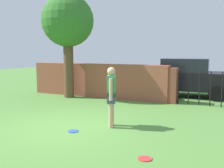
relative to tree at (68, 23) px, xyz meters
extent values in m
plane|color=#568C3D|center=(2.55, -3.83, -3.27)|extent=(40.00, 40.00, 0.00)
cube|color=brown|center=(1.05, 0.65, -2.53)|extent=(6.52, 0.50, 1.49)
cylinder|color=brown|center=(0.00, 0.00, -1.90)|extent=(0.43, 0.43, 2.74)
sphere|color=#337028|center=(0.00, 0.00, 0.08)|extent=(2.26, 2.26, 2.26)
cylinder|color=tan|center=(3.69, -3.36, -2.85)|extent=(0.14, 0.14, 0.85)
cylinder|color=tan|center=(3.61, -3.16, -2.85)|extent=(0.14, 0.14, 0.85)
cube|color=#3F4C72|center=(3.65, -3.26, -2.47)|extent=(0.34, 0.42, 0.28)
cube|color=#3F8C59|center=(3.65, -3.26, -2.15)|extent=(0.34, 0.42, 0.55)
sphere|color=tan|center=(3.65, -3.26, -1.76)|extent=(0.22, 0.22, 0.22)
cylinder|color=tan|center=(3.74, -3.47, -2.22)|extent=(0.09, 0.09, 0.58)
cylinder|color=tan|center=(3.57, -3.05, -2.22)|extent=(0.09, 0.09, 0.58)
cube|color=brown|center=(4.42, 0.65, -2.57)|extent=(0.44, 0.44, 1.40)
cylinder|color=black|center=(4.69, 0.65, -2.62)|extent=(0.04, 0.04, 1.30)
cylinder|color=black|center=(5.08, 0.65, -2.62)|extent=(0.04, 0.04, 1.30)
cylinder|color=black|center=(5.47, 0.65, -2.62)|extent=(0.04, 0.04, 1.30)
cylinder|color=black|center=(5.86, 0.65, -2.62)|extent=(0.04, 0.04, 1.30)
cylinder|color=black|center=(6.25, 0.65, -2.62)|extent=(0.04, 0.04, 1.30)
cube|color=black|center=(4.62, 2.55, -2.55)|extent=(4.28, 1.91, 0.80)
cube|color=#1E2328|center=(4.62, 2.55, -1.85)|extent=(2.07, 1.60, 0.60)
cylinder|color=black|center=(3.30, 1.63, -2.95)|extent=(0.65, 0.25, 0.64)
cylinder|color=black|center=(3.21, 3.33, -2.95)|extent=(0.65, 0.25, 0.64)
cylinder|color=black|center=(6.03, 1.77, -2.95)|extent=(0.65, 0.25, 0.64)
cylinder|color=black|center=(5.94, 3.46, -2.95)|extent=(0.65, 0.25, 0.64)
cylinder|color=red|center=(5.14, -4.92, -3.26)|extent=(0.27, 0.27, 0.02)
cylinder|color=blue|center=(2.96, -4.09, -3.26)|extent=(0.27, 0.27, 0.02)
camera|label=1|loc=(6.56, -9.35, -1.25)|focal=40.88mm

